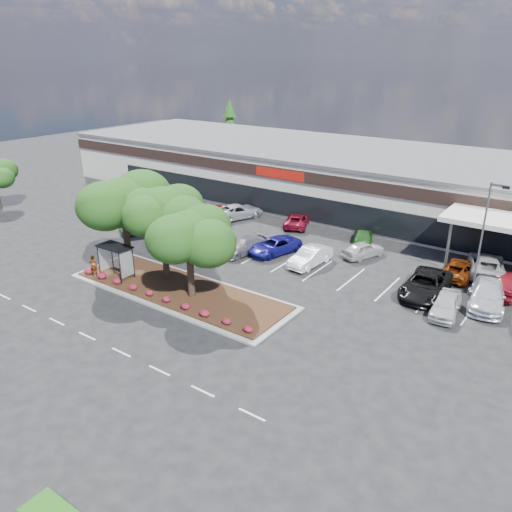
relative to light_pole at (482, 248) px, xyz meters
The scene contains 28 objects.
ground 23.14m from the light_pole, 134.53° to the right, with size 160.00×160.00×0.00m, color black.
retail_store 23.78m from the light_pole, 132.14° to the left, with size 80.40×25.20×6.25m.
landscape_island 22.09m from the light_pole, 145.72° to the right, with size 18.00×6.00×0.26m.
lane_markings 17.58m from the light_pole, 160.07° to the right, with size 33.12×20.06×0.01m.
shrub_row 23.27m from the light_pole, 141.40° to the right, with size 17.00×0.80×0.50m, color maroon, non-canonical shape.
bus_shelter 27.07m from the light_pole, 150.45° to the right, with size 2.75×1.55×2.59m.
island_tree_west 26.75m from the light_pole, 153.87° to the right, with size 7.20×7.20×7.89m, color #1A3E0E, non-canonical shape.
island_tree_mid 23.32m from the light_pole, 151.62° to the right, with size 6.60×6.60×7.32m, color #1A3E0E, non-canonical shape.
island_tree_east 20.76m from the light_pole, 142.70° to the right, with size 5.80×5.80×6.50m, color #1A3E0E, non-canonical shape.
conifer_north_west 54.79m from the light_pole, 147.14° to the left, with size 4.40×4.40×10.00m, color #1A3E0E.
person_waiting 29.10m from the light_pole, 150.26° to the right, with size 0.63×0.41×1.73m, color #594C47.
light_pole is the anchor object (origin of this frame).
car_0 30.61m from the light_pole, behind, with size 1.78×5.10×1.68m, color #165221.
car_1 23.99m from the light_pole, behind, with size 2.24×5.52×1.60m, color #AFB5BB.
car_2 24.71m from the light_pole, behind, with size 2.72×5.91×1.64m, color silver.
car_3 19.28m from the light_pole, behind, with size 1.98×4.88×1.42m, color slate.
car_4 16.90m from the light_pole, behind, with size 2.37×5.14×1.43m, color navy.
car_5 13.14m from the light_pole, behind, with size 1.63×4.69×1.54m, color silver.
car_6 4.65m from the light_pole, 143.07° to the right, with size 2.76×5.99×1.66m, color black.
car_7 3.38m from the light_pole, 49.01° to the right, with size 2.31×5.68×1.65m, color silver.
car_8 5.32m from the light_pole, 101.20° to the right, with size 1.72×4.27×1.46m, color silver.
car_9 27.88m from the light_pole, behind, with size 2.52×5.45×1.52m, color #790D02.
car_10 26.04m from the light_pole, 169.40° to the left, with size 2.55×5.54×1.54m, color #A4A7AF.
car_11 19.97m from the light_pole, 162.24° to the left, with size 2.19×4.76×1.32m, color maroon.
car_13 12.49m from the light_pole, 155.59° to the left, with size 1.75×4.35×1.48m, color #24561E.
car_14 10.39m from the light_pole, 167.83° to the left, with size 1.65×4.11×1.40m, color #B7B7B7.
car_15 4.36m from the light_pole, 123.64° to the left, with size 2.22×4.82×1.34m, color #6F2A09.
car_16 5.30m from the light_pole, 91.73° to the left, with size 2.66×5.76×1.60m, color silver.
Camera 1 is at (22.03, -20.08, 16.46)m, focal length 35.00 mm.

